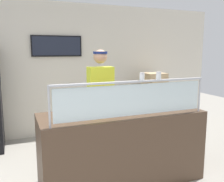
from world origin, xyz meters
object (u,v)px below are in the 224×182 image
object	(u,v)px
parmesan_shaker	(142,77)
pepper_flake_shaker	(159,76)
worker_figure	(101,99)
pizza_box_stack	(154,80)
pizza_tray	(112,111)
pizza_server	(110,110)

from	to	relation	value
parmesan_shaker	pepper_flake_shaker	xyz separation A→B (m)	(0.23, 0.00, 0.00)
worker_figure	pizza_box_stack	distance (m)	1.96
pepper_flake_shaker	worker_figure	bearing A→B (deg)	110.85
pizza_tray	pepper_flake_shaker	size ratio (longest dim) A/B	4.99
pizza_server	parmesan_shaker	bearing A→B (deg)	-36.24
pizza_tray	pizza_server	distance (m)	0.05
parmesan_shaker	worker_figure	size ratio (longest dim) A/B	0.05
worker_figure	pepper_flake_shaker	bearing A→B (deg)	-69.15
parmesan_shaker	pizza_box_stack	world-z (taller)	parmesan_shaker
pepper_flake_shaker	pizza_box_stack	distance (m)	2.45
parmesan_shaker	pepper_flake_shaker	size ratio (longest dim) A/B	0.99
pizza_tray	parmesan_shaker	world-z (taller)	parmesan_shaker
parmesan_shaker	pizza_box_stack	xyz separation A→B (m)	(1.47, 2.08, -0.33)
pepper_flake_shaker	worker_figure	distance (m)	1.15
pizza_server	worker_figure	distance (m)	0.67
pizza_server	pepper_flake_shaker	size ratio (longest dim) A/B	3.04
pepper_flake_shaker	pizza_box_stack	world-z (taller)	pepper_flake_shaker
pizza_server	worker_figure	bearing A→B (deg)	95.19
pizza_server	pizza_box_stack	size ratio (longest dim) A/B	0.59
pizza_server	parmesan_shaker	size ratio (longest dim) A/B	3.07
pepper_flake_shaker	worker_figure	world-z (taller)	worker_figure
pizza_tray	pizza_box_stack	world-z (taller)	pizza_box_stack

